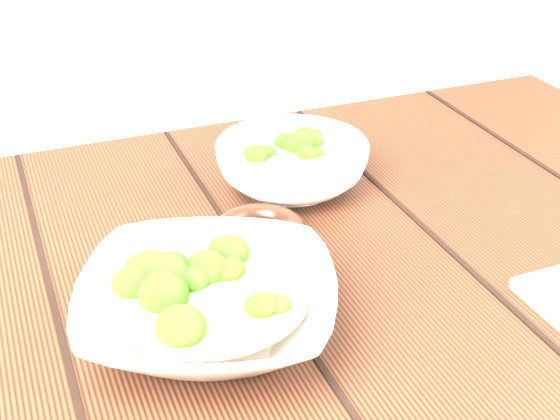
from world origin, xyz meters
name	(u,v)px	position (x,y,z in m)	size (l,w,h in m)	color
table	(287,374)	(0.00, 0.00, 0.63)	(1.20, 0.80, 0.75)	black
soup_bowl_front	(208,305)	(-0.10, -0.05, 0.78)	(0.30, 0.30, 0.07)	white
soup_bowl_back	(292,164)	(0.08, 0.18, 0.78)	(0.24, 0.24, 0.07)	white
trivet	(259,233)	(0.00, 0.08, 0.76)	(0.10, 0.10, 0.03)	black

